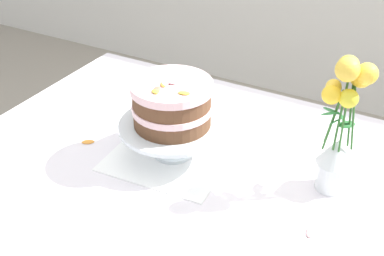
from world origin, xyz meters
TOP-DOWN VIEW (x-y plane):
  - dining_table at (0.00, -0.03)m, footprint 1.40×1.00m
  - linen_napkin at (-0.12, 0.03)m, footprint 0.34×0.34m
  - cake_stand at (-0.12, 0.03)m, footprint 0.29×0.29m
  - layer_cake at (-0.12, 0.03)m, footprint 0.22×0.22m
  - flower_vase at (0.30, 0.10)m, footprint 0.11×0.11m
  - loose_petal_0 at (0.31, -0.08)m, footprint 0.02×0.04m
  - loose_petal_1 at (-0.36, -0.04)m, footprint 0.04×0.04m

SIDE VIEW (x-z plane):
  - dining_table at x=0.00m, z-range 0.28..1.02m
  - linen_napkin at x=-0.12m, z-range 0.74..0.74m
  - loose_petal_1 at x=-0.36m, z-range 0.74..0.74m
  - loose_petal_0 at x=0.31m, z-range 0.74..0.75m
  - cake_stand at x=-0.12m, z-range 0.77..0.87m
  - layer_cake at x=-0.12m, z-range 0.84..0.97m
  - flower_vase at x=0.30m, z-range 0.73..1.10m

